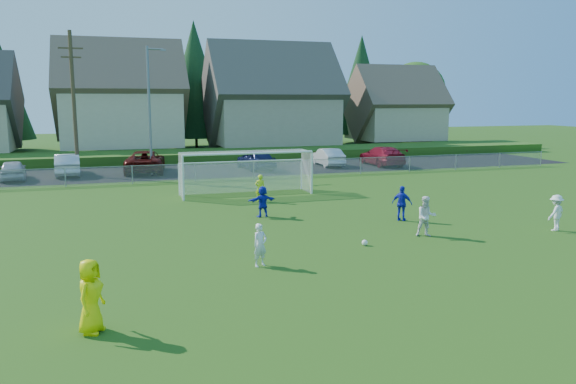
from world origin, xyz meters
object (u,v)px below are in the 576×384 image
at_px(car_e, 256,159).
at_px(player_white_b, 426,216).
at_px(player_white_a, 260,245).
at_px(car_c, 145,161).
at_px(player_blue_a, 402,203).
at_px(car_a, 13,170).
at_px(soccer_goal, 245,166).
at_px(car_b, 67,165).
at_px(referee, 90,296).
at_px(goalkeeper, 260,188).
at_px(soccer_ball, 365,243).
at_px(player_white_c, 556,213).
at_px(car_f, 328,157).
at_px(player_blue_b, 263,201).
at_px(car_g, 382,156).

bearing_deg(car_e, player_white_b, 85.48).
distance_m(player_white_a, car_c, 25.50).
bearing_deg(player_white_a, player_blue_a, 8.71).
bearing_deg(car_a, soccer_goal, 136.42).
bearing_deg(car_b, player_white_a, 102.85).
xyz_separation_m(referee, car_c, (3.05, 29.33, -0.07)).
distance_m(player_white_b, car_a, 28.59).
bearing_deg(player_white_b, goalkeeper, 131.45).
bearing_deg(soccer_ball, player_white_a, -163.21).
bearing_deg(player_white_c, player_white_a, -14.66).
xyz_separation_m(car_a, car_f, (23.15, 1.12, 0.03)).
height_order(player_blue_b, car_e, car_e).
relative_size(player_blue_b, car_a, 0.36).
bearing_deg(car_g, soccer_goal, 37.86).
distance_m(car_c, car_e, 8.29).
xyz_separation_m(player_blue_b, soccer_goal, (0.69, 6.33, 0.91)).
bearing_deg(referee, player_white_a, -26.29).
xyz_separation_m(player_blue_a, car_f, (4.56, 20.40, -0.07)).
xyz_separation_m(player_blue_a, car_e, (-1.61, 19.86, 0.00)).
distance_m(referee, car_c, 29.49).
xyz_separation_m(soccer_ball, player_white_b, (2.92, 0.56, 0.70)).
relative_size(player_white_b, car_e, 0.35).
distance_m(player_white_a, player_white_c, 12.99).
bearing_deg(car_e, car_a, -5.31).
distance_m(player_blue_b, car_f, 20.45).
relative_size(goalkeeper, soccer_goal, 0.20).
distance_m(player_white_c, soccer_goal, 16.27).
distance_m(referee, goalkeeper, 17.19).
relative_size(player_white_a, soccer_goal, 0.19).
xyz_separation_m(player_white_c, car_a, (-23.72, 22.91, -0.07)).
bearing_deg(car_e, referee, 61.11).
relative_size(car_a, car_e, 0.86).
xyz_separation_m(player_white_b, car_a, (-18.07, 22.15, -0.13)).
bearing_deg(player_white_b, player_white_c, 9.17).
relative_size(player_white_b, goalkeeper, 1.11).
height_order(car_b, car_g, car_g).
height_order(car_e, car_g, car_e).
distance_m(player_white_a, car_b, 26.49).
height_order(soccer_ball, player_blue_a, player_blue_a).
relative_size(soccer_ball, car_g, 0.04).
relative_size(car_f, soccer_goal, 0.58).
bearing_deg(soccer_goal, car_e, 72.45).
height_order(car_f, car_g, car_g).
distance_m(soccer_ball, car_b, 26.85).
relative_size(car_b, car_e, 1.02).
xyz_separation_m(goalkeeper, car_b, (-10.42, 14.17, 0.05)).
relative_size(soccer_ball, car_a, 0.06).
bearing_deg(player_white_b, car_e, 109.53).
xyz_separation_m(referee, player_blue_b, (7.21, 11.38, -0.17)).
distance_m(car_e, soccer_goal, 11.36).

